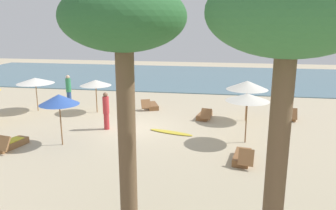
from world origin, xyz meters
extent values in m
plane|color=#BCAD8E|center=(0.00, 0.00, 0.00)|extent=(60.00, 60.00, 0.00)
cube|color=slate|center=(0.00, 17.00, 0.03)|extent=(48.00, 16.00, 0.06)
cylinder|color=brown|center=(-2.54, -2.88, 1.12)|extent=(0.05, 0.05, 2.25)
cone|color=#3359B2|center=(-2.54, -2.88, 2.07)|extent=(1.72, 1.72, 0.45)
cylinder|color=brown|center=(5.49, -1.18, 1.10)|extent=(0.06, 0.06, 2.21)
cone|color=silver|center=(5.49, -1.18, 2.10)|extent=(1.93, 1.93, 0.32)
cylinder|color=olive|center=(-3.09, 2.66, 0.97)|extent=(0.06, 0.06, 1.93)
cone|color=silver|center=(-3.09, 2.66, 1.82)|extent=(1.85, 1.85, 0.34)
cylinder|color=olive|center=(-6.78, 2.32, 1.00)|extent=(0.05, 0.05, 2.01)
cone|color=white|center=(-6.78, 2.32, 1.89)|extent=(2.21, 2.21, 0.34)
cylinder|color=olive|center=(5.68, 2.38, 1.09)|extent=(0.05, 0.05, 2.18)
cone|color=silver|center=(5.68, 2.38, 2.00)|extent=(2.25, 2.25, 0.47)
cube|color=brown|center=(-0.01, 4.22, 0.14)|extent=(1.11, 1.62, 0.28)
cube|color=brown|center=(-0.27, 3.57, 0.41)|extent=(0.72, 0.68, 0.51)
cube|color=brown|center=(3.41, 2.50, 0.14)|extent=(0.86, 1.58, 0.28)
cube|color=brown|center=(3.53, 1.81, 0.43)|extent=(0.64, 0.54, 0.56)
cube|color=olive|center=(-4.58, -3.55, 0.14)|extent=(0.89, 1.59, 0.28)
cube|color=olive|center=(-4.44, -4.24, 0.44)|extent=(0.63, 0.49, 0.60)
cube|color=yellow|center=(-4.58, -3.55, 0.30)|extent=(0.71, 1.13, 0.03)
cube|color=brown|center=(8.12, 3.30, 0.14)|extent=(0.68, 1.53, 0.28)
cube|color=brown|center=(8.16, 2.60, 0.44)|extent=(0.59, 0.40, 0.60)
cube|color=brown|center=(5.26, -3.32, 0.14)|extent=(0.82, 1.57, 0.28)
cube|color=brown|center=(5.37, -4.02, 0.43)|extent=(0.63, 0.54, 0.55)
cylinder|color=#BF3338|center=(-1.37, -0.39, 0.41)|extent=(0.38, 0.38, 0.83)
cylinder|color=#BF3338|center=(-1.37, -0.39, 1.26)|extent=(0.45, 0.45, 0.86)
sphere|color=brown|center=(-1.37, -0.39, 1.80)|extent=(0.23, 0.23, 0.23)
cylinder|color=#2D4C8C|center=(-5.64, 4.24, 0.43)|extent=(0.34, 0.34, 0.85)
cylinder|color=#338C59|center=(-5.64, 4.24, 1.29)|extent=(0.40, 0.40, 0.89)
sphere|color=beige|center=(-5.64, 4.24, 1.85)|extent=(0.24, 0.24, 0.24)
cylinder|color=brown|center=(5.56, -9.47, 2.47)|extent=(0.41, 0.41, 4.94)
ellipsoid|color=#38753D|center=(5.56, -9.47, 5.47)|extent=(3.01, 3.01, 1.66)
cylinder|color=brown|center=(2.27, -8.75, 2.46)|extent=(0.42, 0.42, 4.92)
ellipsoid|color=#2D6633|center=(2.27, -8.75, 5.40)|extent=(2.75, 2.75, 1.52)
ellipsoid|color=gold|center=(1.96, -0.45, 0.04)|extent=(2.34, 1.06, 0.07)
camera|label=1|loc=(4.48, -15.89, 5.29)|focal=35.73mm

